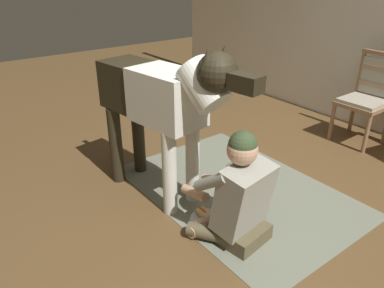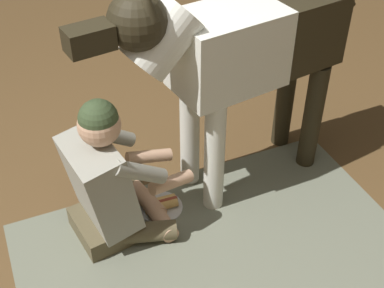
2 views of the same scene
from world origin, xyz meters
name	(u,v)px [view 1 (image 1 of 2)]	position (x,y,z in m)	size (l,w,h in m)	color
ground_plane	(235,218)	(0.00, 0.00, 0.00)	(13.46, 13.46, 0.00)	brown
area_rug	(237,190)	(-0.28, 0.30, 0.00)	(2.04, 1.40, 0.01)	#676C5A
dining_chair_left_of_pair	(369,94)	(-0.23, 2.17, 0.54)	(0.46, 0.47, 0.98)	#8A6444
person_sitting_on_floor	(238,196)	(0.16, -0.15, 0.35)	(0.68, 0.57, 0.85)	brown
large_dog	(161,100)	(-0.61, -0.26, 0.87)	(1.69, 0.49, 1.35)	silver
hot_dog_on_plate	(207,217)	(-0.12, -0.19, 0.02)	(0.26, 0.26, 0.06)	silver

